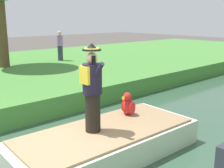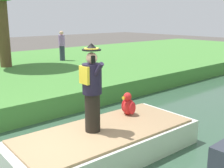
{
  "view_description": "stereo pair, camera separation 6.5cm",
  "coord_description": "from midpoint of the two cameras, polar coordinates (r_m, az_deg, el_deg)",
  "views": [
    {
      "loc": [
        4.29,
        -2.52,
        3.05
      ],
      "look_at": [
        -0.23,
        1.52,
        1.61
      ],
      "focal_mm": 44.89,
      "sensor_mm": 36.0,
      "label": 1
    },
    {
      "loc": [
        4.33,
        -2.47,
        3.05
      ],
      "look_at": [
        -0.23,
        1.52,
        1.61
      ],
      "focal_mm": 44.89,
      "sensor_mm": 36.0,
      "label": 2
    }
  ],
  "objects": [
    {
      "name": "person_pirate",
      "position": [
        5.73,
        -4.36,
        -0.96
      ],
      "size": [
        0.61,
        0.42,
        1.85
      ],
      "rotation": [
        0.0,
        0.0,
        0.23
      ],
      "color": "black",
      "rests_on": "boat"
    },
    {
      "name": "boat",
      "position": [
        6.23,
        -1.48,
        -11.78
      ],
      "size": [
        1.93,
        4.25,
        0.61
      ],
      "color": "silver",
      "rests_on": "canal_water"
    },
    {
      "name": "parrot_plush",
      "position": [
        6.91,
        3.02,
        -4.31
      ],
      "size": [
        0.36,
        0.35,
        0.57
      ],
      "color": "red",
      "rests_on": "boat"
    },
    {
      "name": "person_bystander",
      "position": [
        15.57,
        -10.67,
        7.69
      ],
      "size": [
        0.34,
        0.34,
        1.6
      ],
      "color": "#33384C",
      "rests_on": "grass_bank_near"
    }
  ]
}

